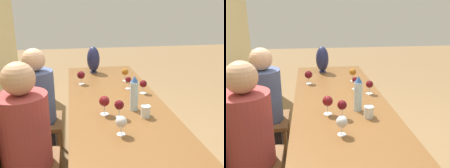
# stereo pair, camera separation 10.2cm
# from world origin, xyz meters

# --- Properties ---
(dining_table) EXTENTS (2.45, 0.82, 0.75)m
(dining_table) POSITION_xyz_m (0.00, 0.00, 0.67)
(dining_table) COLOR brown
(dining_table) RESTS_ON ground_plane
(water_bottle) EXTENTS (0.07, 0.07, 0.29)m
(water_bottle) POSITION_xyz_m (-0.24, -0.11, 0.89)
(water_bottle) COLOR silver
(water_bottle) RESTS_ON dining_table
(water_tumbler) EXTENTS (0.07, 0.07, 0.09)m
(water_tumbler) POSITION_xyz_m (-0.38, -0.17, 0.79)
(water_tumbler) COLOR silver
(water_tumbler) RESTS_ON dining_table
(vase) EXTENTS (0.16, 0.16, 0.32)m
(vase) POSITION_xyz_m (0.95, 0.10, 0.92)
(vase) COLOR #1E234C
(vase) RESTS_ON dining_table
(wine_glass_0) EXTENTS (0.07, 0.07, 0.13)m
(wine_glass_0) POSITION_xyz_m (0.13, -0.30, 0.84)
(wine_glass_0) COLOR silver
(wine_glass_0) RESTS_ON dining_table
(wine_glass_1) EXTENTS (0.06, 0.06, 0.13)m
(wine_glass_1) POSITION_xyz_m (0.28, -0.19, 0.84)
(wine_glass_1) COLOR silver
(wine_glass_1) RESTS_ON dining_table
(wine_glass_2) EXTENTS (0.08, 0.08, 0.13)m
(wine_glass_2) POSITION_xyz_m (-0.62, 0.07, 0.84)
(wine_glass_2) COLOR silver
(wine_glass_2) RESTS_ON dining_table
(wine_glass_3) EXTENTS (0.08, 0.08, 0.14)m
(wine_glass_3) POSITION_xyz_m (0.51, 0.28, 0.85)
(wine_glass_3) COLOR silver
(wine_glass_3) RESTS_ON dining_table
(wine_glass_4) EXTENTS (0.08, 0.08, 0.15)m
(wine_glass_4) POSITION_xyz_m (-0.28, 0.13, 0.85)
(wine_glass_4) COLOR silver
(wine_glass_4) RESTS_ON dining_table
(wine_glass_5) EXTENTS (0.07, 0.07, 0.14)m
(wine_glass_5) POSITION_xyz_m (-0.36, 0.03, 0.85)
(wine_glass_5) COLOR silver
(wine_glass_5) RESTS_ON dining_table
(wine_glass_6) EXTENTS (0.08, 0.08, 0.14)m
(wine_glass_6) POSITION_xyz_m (0.55, -0.21, 0.85)
(wine_glass_6) COLOR silver
(wine_glass_6) RESTS_ON dining_table
(chair_near) EXTENTS (0.44, 0.44, 0.94)m
(chair_near) POSITION_xyz_m (-0.43, 0.79, 0.50)
(chair_near) COLOR brown
(chair_near) RESTS_ON ground_plane
(chair_far) EXTENTS (0.44, 0.44, 0.94)m
(chair_far) POSITION_xyz_m (0.30, 0.79, 0.50)
(chair_far) COLOR brown
(chair_far) RESTS_ON ground_plane
(person_near) EXTENTS (0.36, 0.36, 1.22)m
(person_near) POSITION_xyz_m (-0.43, 0.70, 0.65)
(person_near) COLOR #2D2D38
(person_near) RESTS_ON ground_plane
(person_far) EXTENTS (0.34, 0.34, 1.18)m
(person_far) POSITION_xyz_m (0.30, 0.70, 0.64)
(person_far) COLOR #2D2D38
(person_far) RESTS_ON ground_plane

